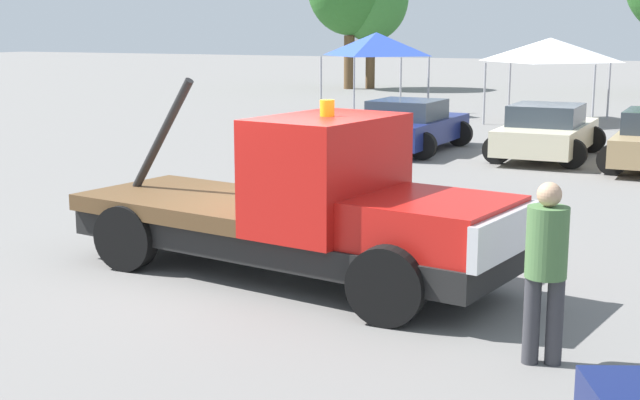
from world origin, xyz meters
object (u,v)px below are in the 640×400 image
parked_car_navy (409,126)px  parked_car_cream (547,132)px  canopy_tent_white (550,50)px  person_near_truck (546,260)px  canopy_tent_blue (376,44)px  tow_truck (308,211)px

parked_car_navy → parked_car_cream: 3.51m
parked_car_cream → canopy_tent_white: size_ratio=1.22×
parked_car_navy → person_near_truck: bearing=-153.9°
person_near_truck → canopy_tent_blue: (-10.62, 22.38, 1.54)m
tow_truck → parked_car_navy: 12.39m
canopy_tent_blue → canopy_tent_white: canopy_tent_blue is taller
canopy_tent_white → canopy_tent_blue: bearing=-179.2°
canopy_tent_blue → canopy_tent_white: bearing=0.8°
tow_truck → canopy_tent_blue: size_ratio=2.01×
person_near_truck → parked_car_navy: 14.99m
parked_car_navy → canopy_tent_white: size_ratio=1.20×
parked_car_cream → canopy_tent_blue: canopy_tent_blue is taller
parked_car_cream → parked_car_navy: bearing=92.6°
parked_car_navy → canopy_tent_blue: size_ratio=1.37×
canopy_tent_white → parked_car_navy: bearing=-101.7°
tow_truck → person_near_truck: bearing=-17.1°
canopy_tent_blue → person_near_truck: bearing=-64.6°
person_near_truck → parked_car_cream: 14.06m
parked_car_navy → tow_truck: bearing=-164.7°
person_near_truck → parked_car_cream: size_ratio=0.41×
parked_car_navy → canopy_tent_white: bearing=-10.1°
tow_truck → person_near_truck: 3.65m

